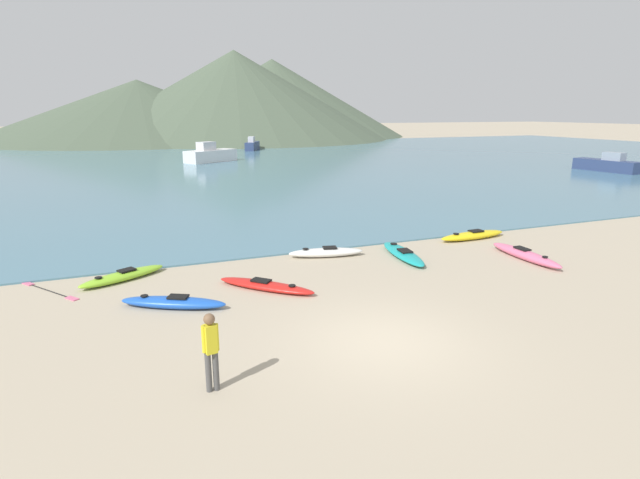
{
  "coord_description": "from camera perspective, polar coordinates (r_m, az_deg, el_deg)",
  "views": [
    {
      "loc": [
        -5.35,
        -9.29,
        5.19
      ],
      "look_at": [
        1.43,
        7.62,
        0.5
      ],
      "focal_mm": 28.0,
      "sensor_mm": 36.0,
      "label": 1
    }
  ],
  "objects": [
    {
      "name": "ground_plane",
      "position": [
        11.91,
        7.42,
        -11.52
      ],
      "size": [
        400.0,
        400.0,
        0.0
      ],
      "primitive_type": "plane",
      "color": "tan"
    },
    {
      "name": "bay_water",
      "position": [
        52.57,
        -16.08,
        8.24
      ],
      "size": [
        160.0,
        70.0,
        0.06
      ],
      "primitive_type": "cube",
      "color": "teal",
      "rests_on": "ground_plane"
    },
    {
      "name": "far_hill_left",
      "position": [
        102.43,
        -20.01,
        13.74
      ],
      "size": [
        58.49,
        58.49,
        10.91
      ],
      "primitive_type": "cone",
      "color": "#4C5B47",
      "rests_on": "ground_plane"
    },
    {
      "name": "far_hill_midleft",
      "position": [
        101.02,
        -9.67,
        15.95
      ],
      "size": [
        58.49,
        58.49,
        16.44
      ],
      "primitive_type": "cone",
      "color": "#4C5B47",
      "rests_on": "ground_plane"
    },
    {
      "name": "far_hill_midright",
      "position": [
        112.34,
        -5.44,
        15.8
      ],
      "size": [
        56.36,
        56.36,
        15.98
      ],
      "primitive_type": "cone",
      "color": "#4C5B47",
      "rests_on": "ground_plane"
    },
    {
      "name": "kayak_on_sand_0",
      "position": [
        18.53,
        9.46,
        -1.59
      ],
      "size": [
        1.16,
        3.32,
        0.32
      ],
      "color": "teal",
      "rests_on": "ground_plane"
    },
    {
      "name": "kayak_on_sand_1",
      "position": [
        14.23,
        -16.42,
        -6.91
      ],
      "size": [
        2.87,
        1.9,
        0.35
      ],
      "color": "blue",
      "rests_on": "ground_plane"
    },
    {
      "name": "kayak_on_sand_2",
      "position": [
        17.0,
        -21.6,
        -3.89
      ],
      "size": [
        2.8,
        1.88,
        0.33
      ],
      "color": "#8CCC2D",
      "rests_on": "ground_plane"
    },
    {
      "name": "kayak_on_sand_3",
      "position": [
        19.46,
        22.39,
        -1.62
      ],
      "size": [
        0.64,
        3.37,
        0.39
      ],
      "color": "#E5668C",
      "rests_on": "ground_plane"
    },
    {
      "name": "kayak_on_sand_4",
      "position": [
        15.1,
        -6.21,
        -5.25
      ],
      "size": [
        2.68,
        2.71,
        0.29
      ],
      "color": "red",
      "rests_on": "ground_plane"
    },
    {
      "name": "kayak_on_sand_5",
      "position": [
        21.83,
        17.05,
        0.46
      ],
      "size": [
        3.27,
        0.88,
        0.36
      ],
      "color": "yellow",
      "rests_on": "ground_plane"
    },
    {
      "name": "kayak_on_sand_6",
      "position": [
        18.34,
        0.69,
        -1.48
      ],
      "size": [
        2.83,
        1.23,
        0.37
      ],
      "color": "white",
      "rests_on": "ground_plane"
    },
    {
      "name": "person_near_foreground",
      "position": [
        9.77,
        -12.38,
        -11.93
      ],
      "size": [
        0.32,
        0.22,
        1.58
      ],
      "color": "#4C4C4C",
      "rests_on": "ground_plane"
    },
    {
      "name": "moored_boat_0",
      "position": [
        70.02,
        -7.75,
        10.63
      ],
      "size": [
        3.06,
        4.73,
        1.84
      ],
      "color": "navy",
      "rests_on": "bay_water"
    },
    {
      "name": "moored_boat_1",
      "position": [
        54.04,
        -12.43,
        9.43
      ],
      "size": [
        5.87,
        4.66,
        2.09
      ],
      "color": "white",
      "rests_on": "bay_water"
    },
    {
      "name": "moored_boat_3",
      "position": [
        51.19,
        29.99,
        7.43
      ],
      "size": [
        2.13,
        5.72,
        1.67
      ],
      "color": "navy",
      "rests_on": "bay_water"
    },
    {
      "name": "loose_paddle",
      "position": [
        16.95,
        -28.56,
        -5.17
      ],
      "size": [
        1.76,
        2.37,
        0.03
      ],
      "color": "black",
      "rests_on": "ground_plane"
    }
  ]
}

